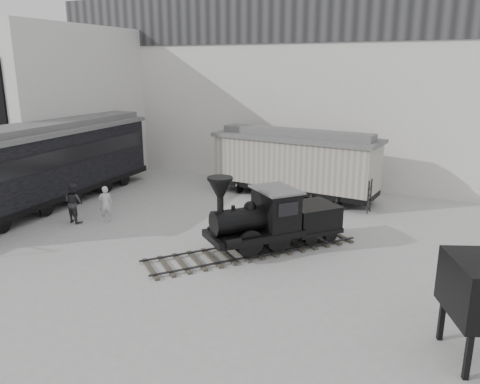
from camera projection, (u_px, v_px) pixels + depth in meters
The scene contains 8 objects.
ground at pixel (172, 276), 15.59m from camera, with size 90.00×90.00×0.00m, color #9E9E9B.
north_wall at pixel (310, 88), 27.22m from camera, with size 34.00×2.51×11.00m.
west_pavilion at pixel (61, 104), 29.06m from camera, with size 7.00×12.11×9.00m.
locomotive at pixel (269, 222), 17.64m from camera, with size 6.74×7.57×2.95m.
boxcar at pixel (295, 162), 24.59m from camera, with size 9.06×3.67×3.61m.
passenger_coach at pixel (48, 164), 23.09m from camera, with size 3.98×14.46×3.83m.
visitor_a at pixel (106, 204), 20.94m from camera, with size 0.59×0.39×1.63m, color silver.
visitor_b at pixel (74, 203), 20.77m from camera, with size 0.88×0.68×1.80m, color #2E2D31.
Camera 1 is at (8.14, -11.98, 6.81)m, focal length 35.00 mm.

